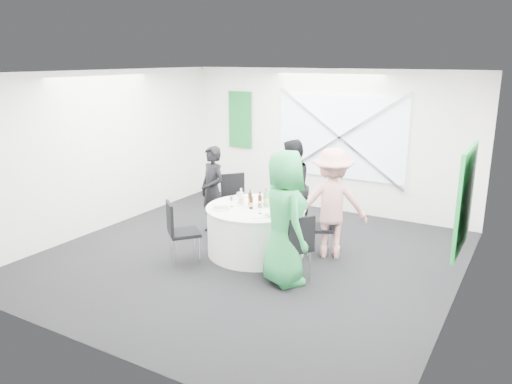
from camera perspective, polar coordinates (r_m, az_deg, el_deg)
The scene contains 43 objects.
floor at distance 7.84m, azimuth -0.74°, elevation -7.41°, with size 6.00×6.00×0.00m, color black.
ceiling at distance 7.24m, azimuth -0.82°, elevation 13.51°, with size 6.00×6.00×0.00m, color white.
wall_back at distance 10.06m, azimuth 8.09°, elevation 5.82°, with size 6.00×6.00×0.00m, color white.
wall_front at distance 5.17m, azimuth -18.18°, elevation -3.75°, with size 6.00×6.00×0.00m, color white.
wall_left at distance 9.29m, azimuth -16.90°, elevation 4.54°, with size 6.00×6.00×0.00m, color white.
wall_right at distance 6.45m, azimuth 22.73°, elevation -0.48°, with size 6.00×6.00×0.00m, color white.
window_panel at distance 9.90m, azimuth 9.64°, elevation 6.19°, with size 2.60×0.03×1.60m, color silver.
window_brace_a at distance 9.86m, azimuth 9.56°, elevation 6.16°, with size 0.05×0.05×3.16m, color silver.
window_brace_b at distance 9.86m, azimuth 9.56°, elevation 6.16°, with size 0.05×0.05×3.16m, color silver.
green_banner at distance 10.88m, azimuth -1.83°, elevation 8.25°, with size 0.55×0.04×1.20m, color #136327.
green_sign at distance 7.08m, azimuth 22.77°, elevation -0.84°, with size 0.05×1.20×1.40m, color #198937.
banquet_table at distance 7.86m, azimuth 0.00°, elevation -4.36°, with size 1.56×1.56×0.76m.
chair_back at distance 8.71m, azimuth 2.99°, elevation -0.89°, with size 0.50×0.51×1.02m.
chair_back_left at distance 8.88m, azimuth -2.44°, elevation -0.64°, with size 0.64×0.64×1.00m.
chair_back_right at distance 7.80m, azimuth 7.93°, elevation -3.48°, with size 0.56×0.55×0.91m.
chair_front_right at distance 6.85m, azimuth 4.64°, elevation -5.80°, with size 0.60×0.60×0.96m.
chair_front_left at distance 7.52m, azimuth -8.87°, elevation -4.04°, with size 0.61×0.61×0.95m.
person_man_back_left at distance 8.69m, azimuth -4.98°, elevation 0.20°, with size 0.56×0.37×1.55m, color black.
person_man_back at distance 8.68m, azimuth 4.03°, elevation 0.59°, with size 0.81×0.44×1.66m, color black.
person_woman_pink at distance 7.69m, azimuth 8.65°, elevation -1.29°, with size 1.10×0.51×1.71m, color pink.
person_woman_green at distance 6.70m, azimuth 3.28°, elevation -2.99°, with size 0.90×0.59×1.85m, color green.
plate_back at distance 8.21m, azimuth 1.46°, elevation -0.68°, with size 0.26×0.26×0.01m.
plate_back_left at distance 8.23m, azimuth -2.15°, elevation -0.64°, with size 0.25×0.25×0.01m.
plate_back_right at distance 7.75m, azimuth 3.83°, elevation -1.62°, with size 0.26×0.26×0.04m.
plate_front_right at distance 7.29m, azimuth 1.73°, elevation -2.67°, with size 0.25×0.25×0.04m.
plate_front_left at distance 7.64m, azimuth -4.02°, elevation -1.93°, with size 0.27×0.27×0.01m.
napkin at distance 7.66m, azimuth -4.05°, elevation -1.63°, with size 0.19×0.13×0.05m, color silver.
beer_bottle_a at distance 7.82m, azimuth -0.68°, elevation -0.82°, with size 0.06×0.06×0.25m.
beer_bottle_b at distance 7.81m, azimuth 1.06°, elevation -0.84°, with size 0.06×0.06×0.25m.
beer_bottle_c at distance 7.69m, azimuth 0.45°, elevation -1.10°, with size 0.06×0.06×0.25m.
beer_bottle_d at distance 7.62m, azimuth -0.57°, elevation -1.28°, with size 0.06×0.06×0.24m.
green_water_bottle at distance 7.71m, azimuth 1.22°, elevation -0.83°, with size 0.08×0.08×0.31m.
clear_water_bottle at distance 7.80m, azimuth -1.71°, elevation -0.79°, with size 0.08×0.08×0.27m.
wine_glass_a at distance 7.94m, azimuth -2.01°, elevation -0.35°, with size 0.07×0.07×0.17m.
wine_glass_b at distance 7.73m, azimuth -2.83°, elevation -0.79°, with size 0.07×0.07×0.17m.
wine_glass_c at distance 7.38m, azimuth 0.46°, elevation -1.56°, with size 0.07×0.07×0.17m.
wine_glass_d at distance 7.92m, azimuth 1.99°, elevation -0.39°, with size 0.07×0.07×0.17m.
fork_a at distance 7.63m, azimuth 4.20°, elevation -2.00°, with size 0.01×0.15×0.01m, color silver.
knife_a at distance 7.93m, azimuth 3.97°, elevation -1.32°, with size 0.01×0.15×0.01m, color silver.
fork_b at distance 8.29m, azimuth -0.63°, elevation -0.55°, with size 0.01×0.15×0.01m, color silver.
knife_b at distance 8.15m, azimuth -2.82°, elevation -0.85°, with size 0.01×0.15×0.01m, color silver.
fork_c at distance 7.20m, azimuth 0.24°, elevation -3.02°, with size 0.01×0.15×0.01m, color silver.
knife_c at distance 7.34m, azimuth 2.97°, elevation -2.67°, with size 0.01×0.15×0.01m, color silver.
Camera 1 is at (3.73, -6.20, 3.01)m, focal length 35.00 mm.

